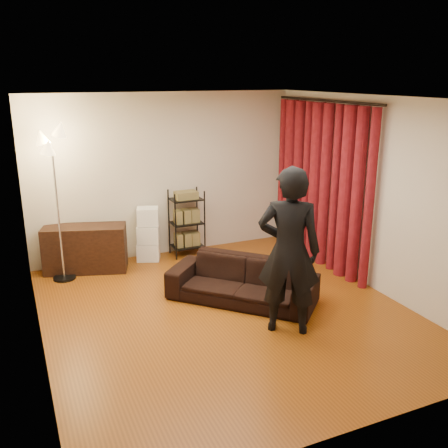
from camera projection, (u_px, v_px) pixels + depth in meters
name	position (u px, v px, depth m)	size (l,w,h in m)	color
floor	(226.00, 312.00, 6.48)	(5.00, 5.00, 0.00)	brown
ceiling	(227.00, 98.00, 5.70)	(5.00, 5.00, 0.00)	white
wall_back	(165.00, 175.00, 8.28)	(5.00, 5.00, 0.00)	beige
wall_front	(356.00, 289.00, 3.90)	(5.00, 5.00, 0.00)	beige
wall_left	(30.00, 235.00, 5.22)	(5.00, 5.00, 0.00)	beige
wall_right	(374.00, 195.00, 6.96)	(5.00, 5.00, 0.00)	beige
curtain_rod	(326.00, 101.00, 7.55)	(0.04, 0.04, 2.65)	black
curtain	(320.00, 185.00, 7.92)	(0.22, 2.65, 2.55)	maroon
sofa	(242.00, 281.00, 6.73)	(1.98, 0.77, 0.58)	black
person	(289.00, 251.00, 5.76)	(0.73, 0.48, 2.00)	black
media_cabinet	(85.00, 249.00, 7.75)	(1.24, 0.47, 0.73)	black
storage_boxes	(148.00, 234.00, 8.17)	(0.36, 0.29, 0.90)	silver
wire_shelf	(187.00, 223.00, 8.39)	(0.51, 0.36, 1.13)	black
floor_lamp	(58.00, 207.00, 7.21)	(0.40, 0.40, 2.23)	silver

